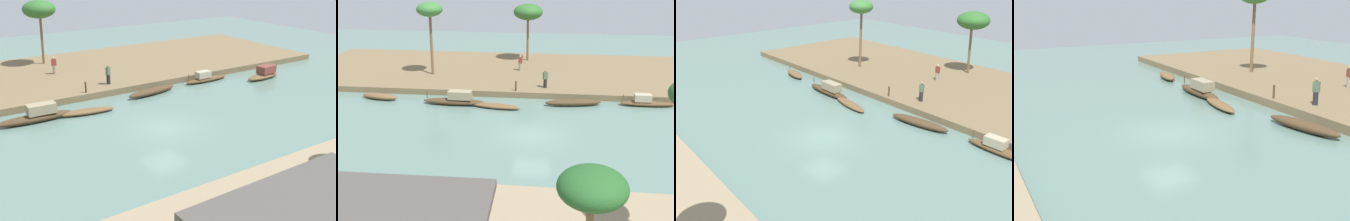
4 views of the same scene
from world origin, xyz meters
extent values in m
plane|color=slate|center=(0.00, 0.00, 0.00)|extent=(77.87, 77.87, 0.00)
cube|color=brown|center=(0.00, -15.36, 0.26)|extent=(47.14, 15.04, 0.52)
ellipsoid|color=brown|center=(-8.92, -7.02, 0.20)|extent=(4.45, 0.94, 0.41)
cube|color=tan|center=(-8.54, -7.01, 0.70)|extent=(1.34, 0.74, 0.58)
cylinder|color=brown|center=(-6.97, -6.99, 0.65)|extent=(0.07, 0.07, 0.57)
ellipsoid|color=brown|center=(13.34, -6.29, 0.25)|extent=(3.37, 1.57, 0.51)
cylinder|color=brown|center=(14.74, -6.57, 0.69)|extent=(0.07, 0.07, 0.46)
ellipsoid|color=#47331E|center=(-2.94, -6.45, 0.27)|extent=(4.67, 1.57, 0.55)
ellipsoid|color=brown|center=(3.19, -5.12, 0.19)|extent=(4.03, 1.46, 0.38)
ellipsoid|color=#47331E|center=(6.72, -5.60, 0.27)|extent=(5.19, 1.09, 0.53)
cube|color=gray|center=(6.23, -5.59, 0.86)|extent=(1.91, 0.92, 0.66)
cylinder|color=#47331E|center=(8.99, -5.64, 0.77)|extent=(0.07, 0.07, 0.57)
cylinder|color=#232328|center=(-0.57, -9.45, 0.92)|extent=(0.43, 0.43, 0.79)
cube|color=#4C664C|center=(-0.57, -9.45, 1.63)|extent=(0.46, 0.40, 0.63)
sphere|color=#9E7556|center=(-0.57, -9.45, 2.05)|extent=(0.21, 0.21, 0.21)
cylinder|color=gray|center=(2.08, -15.00, 0.90)|extent=(0.31, 0.31, 0.75)
cube|color=brown|center=(2.08, -15.00, 1.57)|extent=(0.40, 0.22, 0.60)
sphere|color=tan|center=(2.08, -15.00, 1.97)|extent=(0.20, 0.20, 0.20)
cylinder|color=#4C3823|center=(1.91, -8.30, 0.95)|extent=(0.14, 0.14, 0.86)
cylinder|color=brown|center=(1.65, -19.29, 2.83)|extent=(0.24, 0.54, 4.63)
ellipsoid|color=#2D6628|center=(1.65, -19.29, 5.76)|extent=(3.08, 3.08, 1.70)
cylinder|color=brown|center=(10.42, -12.73, 3.39)|extent=(0.25, 0.36, 5.73)
ellipsoid|color=#387533|center=(10.42, -12.73, 6.74)|extent=(2.45, 2.45, 1.35)
ellipsoid|color=#235623|center=(-2.63, 15.60, 5.08)|extent=(2.25, 2.25, 1.24)
cube|color=#4C4742|center=(4.30, 15.70, 3.44)|extent=(7.23, 5.89, 0.33)
camera|label=1|loc=(13.72, 21.41, 10.51)|focal=45.33mm
camera|label=2|loc=(-1.30, 27.81, 12.05)|focal=47.14mm
camera|label=3|loc=(-18.64, 13.62, 11.25)|focal=40.31mm
camera|label=4|loc=(-20.43, 9.79, 7.19)|focal=48.94mm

